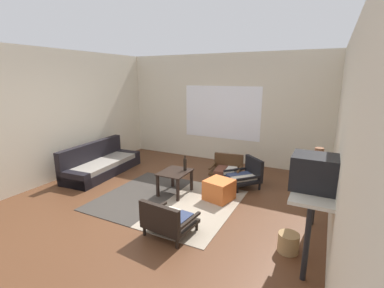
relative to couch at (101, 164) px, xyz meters
name	(u,v)px	position (x,y,z in m)	size (l,w,h in m)	color
ground_plane	(156,207)	(2.06, -0.83, -0.21)	(7.80, 7.80, 0.00)	#56331E
far_wall_with_window	(222,109)	(2.06, 2.23, 1.14)	(5.60, 0.13, 2.70)	beige
side_wall_right	(345,143)	(4.72, -0.53, 1.14)	(0.12, 6.60, 2.70)	beige
side_wall_left	(56,116)	(-0.60, -0.53, 1.14)	(0.12, 6.60, 2.70)	beige
area_rug	(168,200)	(2.10, -0.51, -0.21)	(2.35, 2.04, 0.01)	#38332D
couch	(101,164)	(0.00, 0.00, 0.00)	(0.87, 1.96, 0.69)	black
coffee_table	(175,176)	(2.07, -0.20, 0.14)	(0.50, 0.60, 0.44)	black
armchair_by_window	(227,168)	(2.65, 1.03, 0.01)	(0.70, 0.60, 0.50)	#472D19
armchair_striped_foreground	(167,220)	(2.69, -1.45, 0.02)	(0.69, 0.62, 0.53)	black
armchair_corner	(246,174)	(3.16, 0.74, 0.04)	(0.80, 0.80, 0.58)	black
ottoman_orange	(219,190)	(2.90, -0.07, -0.03)	(0.44, 0.44, 0.37)	#D1662D
console_shelf	(314,190)	(4.44, -0.86, 0.58)	(0.44, 1.40, 0.90)	beige
crt_television	(315,172)	(4.43, -1.09, 0.89)	(0.51, 0.43, 0.39)	black
clay_vase	(318,164)	(4.44, -0.52, 0.82)	(0.24, 0.24, 0.35)	brown
glass_bottle	(185,164)	(2.20, -0.04, 0.34)	(0.06, 0.06, 0.28)	black
wicker_basket	(288,243)	(4.22, -1.07, -0.09)	(0.26, 0.26, 0.24)	#9E7A4C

